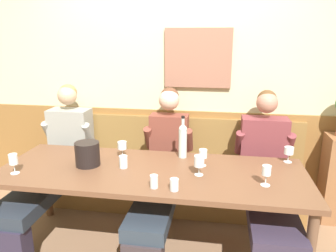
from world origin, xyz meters
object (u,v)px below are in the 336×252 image
wine_glass_by_bottle (203,155)px  water_tumbler_left (174,185)px  wall_bench (166,182)px  wine_glass_mid_right (13,160)px  dining_table (151,178)px  wine_glass_center_rear (199,162)px  wine_glass_center_front (289,151)px  wine_bottle_clear_water (183,140)px  water_tumbler_right (123,162)px  person_left_seat (55,160)px  person_center_left_seat (267,175)px  wine_glass_right_end (266,172)px  wine_glass_near_bucket (122,146)px  water_tumbler_center (154,181)px  ice_bucket (87,154)px  person_center_right_seat (162,168)px

wine_glass_by_bottle → water_tumbler_left: wine_glass_by_bottle is taller
wall_bench → wine_glass_mid_right: wall_bench is taller
dining_table → wine_glass_center_rear: (0.38, -0.04, 0.18)m
water_tumbler_left → wine_glass_center_rear: bearing=62.2°
water_tumbler_left → wine_glass_center_front: bearing=37.4°
wine_bottle_clear_water → wine_glass_center_rear: (0.17, -0.35, -0.05)m
wall_bench → wine_glass_center_rear: size_ratio=17.50×
wine_glass_center_rear → dining_table: bearing=174.4°
water_tumbler_right → person_left_seat: bearing=156.8°
person_center_left_seat → wine_glass_right_end: (-0.08, -0.47, 0.22)m
wine_glass_center_front → water_tumbler_right: wine_glass_center_front is taller
dining_table → wine_glass_center_rear: wine_glass_center_rear is taller
wine_glass_by_bottle → water_tumbler_right: 0.64m
wine_glass_near_bucket → water_tumbler_right: bearing=-70.7°
wine_bottle_clear_water → water_tumbler_left: size_ratio=4.34×
dining_table → wine_glass_by_bottle: size_ratio=17.39×
wine_bottle_clear_water → wine_glass_near_bucket: 0.53m
dining_table → wine_glass_by_bottle: wine_glass_by_bottle is taller
dining_table → person_left_seat: bearing=161.3°
person_center_left_seat → wine_glass_by_bottle: (-0.54, -0.18, 0.22)m
water_tumbler_left → wall_bench: bearing=102.6°
wine_glass_center_front → water_tumbler_center: bearing=-147.5°
ice_bucket → wine_glass_by_bottle: size_ratio=1.42×
person_center_left_seat → wine_glass_center_rear: person_center_left_seat is taller
dining_table → wine_bottle_clear_water: size_ratio=6.53×
wine_glass_right_end → water_tumbler_left: (-0.63, -0.18, -0.06)m
person_center_right_seat → ice_bucket: person_center_right_seat is taller
person_center_left_seat → water_tumbler_left: person_center_left_seat is taller
person_left_seat → wine_glass_right_end: 1.94m
wine_glass_by_bottle → dining_table: bearing=-159.1°
ice_bucket → water_tumbler_center: 0.69m
person_center_left_seat → person_center_right_seat: bearing=-179.3°
wall_bench → wine_glass_near_bucket: (-0.30, -0.51, 0.56)m
person_left_seat → person_center_right_seat: 1.04m
wine_bottle_clear_water → wine_glass_mid_right: 1.35m
wine_glass_by_bottle → water_tumbler_center: 0.55m
wine_glass_right_end → wine_glass_near_bucket: bearing=163.3°
person_left_seat → person_center_right_seat: size_ratio=1.01×
person_left_seat → wine_glass_center_rear: bearing=-15.2°
person_center_left_seat → wine_glass_center_rear: 0.71m
wine_glass_center_rear → water_tumbler_left: 0.32m
wine_bottle_clear_water → wine_glass_mid_right: size_ratio=2.36×
wine_glass_right_end → wine_glass_by_bottle: wine_glass_right_end is taller
person_center_right_seat → person_center_left_seat: 0.91m
wine_glass_by_bottle → water_tumbler_left: size_ratio=1.63×
wine_bottle_clear_water → wine_glass_center_rear: 0.40m
wine_bottle_clear_water → wine_glass_right_end: (0.65, -0.45, -0.05)m
wall_bench → water_tumbler_right: bearing=-107.8°
person_center_left_seat → person_left_seat: bearing=179.7°
wine_bottle_clear_water → wine_glass_center_rear: size_ratio=2.38×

